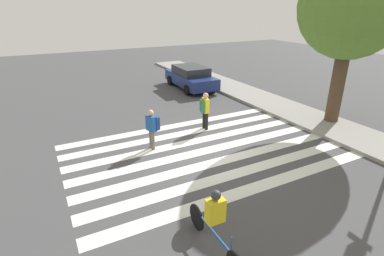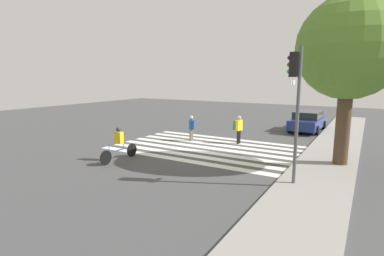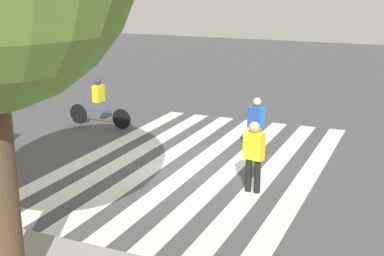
{
  "view_description": "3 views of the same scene",
  "coord_description": "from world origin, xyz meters",
  "px_view_note": "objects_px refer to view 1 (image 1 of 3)",
  "views": [
    {
      "loc": [
        8.82,
        -5.14,
        5.14
      ],
      "look_at": [
        -0.5,
        -0.25,
        0.82
      ],
      "focal_mm": 28.0,
      "sensor_mm": 36.0,
      "label": 1
    },
    {
      "loc": [
        14.52,
        7.71,
        3.89
      ],
      "look_at": [
        0.88,
        -0.41,
        1.21
      ],
      "focal_mm": 28.0,
      "sensor_mm": 36.0,
      "label": 2
    },
    {
      "loc": [
        -5.23,
        12.19,
        4.71
      ],
      "look_at": [
        -0.23,
        0.77,
        1.23
      ],
      "focal_mm": 50.0,
      "sensor_mm": 36.0,
      "label": 3
    }
  ],
  "objects_px": {
    "street_tree": "(352,7)",
    "car_parked_far_curb": "(191,77)",
    "pedestrian_adult_tall_backpack": "(152,126)",
    "pedestrian_child_with_backpack": "(205,108)",
    "cyclist_mid_street": "(215,220)"
  },
  "relations": [
    {
      "from": "street_tree",
      "to": "pedestrian_adult_tall_backpack",
      "type": "bearing_deg",
      "value": -98.84
    },
    {
      "from": "street_tree",
      "to": "pedestrian_adult_tall_backpack",
      "type": "height_order",
      "value": "street_tree"
    },
    {
      "from": "pedestrian_child_with_backpack",
      "to": "car_parked_far_curb",
      "type": "relative_size",
      "value": 0.36
    },
    {
      "from": "street_tree",
      "to": "car_parked_far_curb",
      "type": "xyz_separation_m",
      "value": [
        -8.76,
        -2.9,
        -4.32
      ]
    },
    {
      "from": "street_tree",
      "to": "car_parked_far_curb",
      "type": "bearing_deg",
      "value": -161.71
    },
    {
      "from": "pedestrian_adult_tall_backpack",
      "to": "car_parked_far_curb",
      "type": "height_order",
      "value": "pedestrian_adult_tall_backpack"
    },
    {
      "from": "street_tree",
      "to": "car_parked_far_curb",
      "type": "relative_size",
      "value": 1.58
    },
    {
      "from": "street_tree",
      "to": "pedestrian_adult_tall_backpack",
      "type": "relative_size",
      "value": 4.61
    },
    {
      "from": "street_tree",
      "to": "cyclist_mid_street",
      "type": "relative_size",
      "value": 3.09
    },
    {
      "from": "pedestrian_adult_tall_backpack",
      "to": "pedestrian_child_with_backpack",
      "type": "bearing_deg",
      "value": -90.78
    },
    {
      "from": "pedestrian_adult_tall_backpack",
      "to": "car_parked_far_curb",
      "type": "bearing_deg",
      "value": -53.29
    },
    {
      "from": "pedestrian_adult_tall_backpack",
      "to": "pedestrian_child_with_backpack",
      "type": "distance_m",
      "value": 2.85
    },
    {
      "from": "pedestrian_child_with_backpack",
      "to": "cyclist_mid_street",
      "type": "xyz_separation_m",
      "value": [
        6.36,
        -3.41,
        -0.11
      ]
    },
    {
      "from": "pedestrian_adult_tall_backpack",
      "to": "car_parked_far_curb",
      "type": "xyz_separation_m",
      "value": [
        -7.46,
        5.51,
        -0.18
      ]
    },
    {
      "from": "street_tree",
      "to": "cyclist_mid_street",
      "type": "height_order",
      "value": "street_tree"
    }
  ]
}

